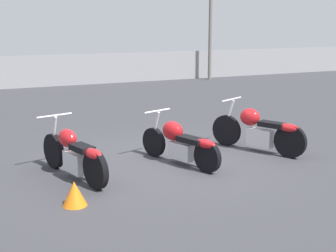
% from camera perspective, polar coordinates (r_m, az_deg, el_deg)
% --- Properties ---
extents(ground_plane, '(60.00, 60.00, 0.00)m').
position_cam_1_polar(ground_plane, '(8.85, 0.53, -4.36)').
color(ground_plane, '#38383D').
extents(fence_back, '(40.00, 0.04, 1.27)m').
position_cam_1_polar(fence_back, '(19.67, -14.09, 6.54)').
color(fence_back, gray).
rests_on(fence_back, ground_plane).
extents(motorcycle_slot_0, '(0.81, 2.01, 0.99)m').
position_cam_1_polar(motorcycle_slot_0, '(7.97, -11.34, -3.42)').
color(motorcycle_slot_0, black).
rests_on(motorcycle_slot_0, ground_plane).
extents(motorcycle_slot_1, '(0.87, 1.90, 0.93)m').
position_cam_1_polar(motorcycle_slot_1, '(8.59, 1.54, -2.08)').
color(motorcycle_slot_1, black).
rests_on(motorcycle_slot_1, ground_plane).
extents(motorcycle_slot_2, '(1.10, 1.95, 1.02)m').
position_cam_1_polar(motorcycle_slot_2, '(9.60, 10.99, -0.51)').
color(motorcycle_slot_2, black).
rests_on(motorcycle_slot_2, ground_plane).
extents(traffic_cone_near, '(0.35, 0.35, 0.36)m').
position_cam_1_polar(traffic_cone_near, '(6.88, -11.33, -8.07)').
color(traffic_cone_near, orange).
rests_on(traffic_cone_near, ground_plane).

